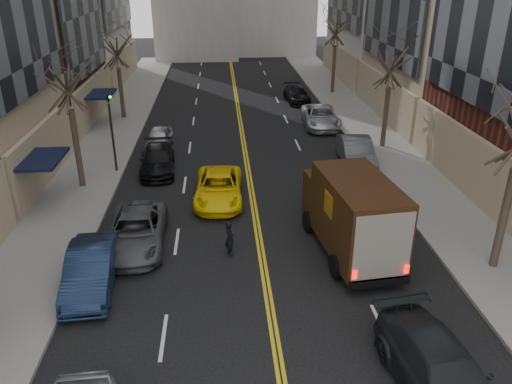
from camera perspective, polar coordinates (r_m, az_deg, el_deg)
The scene contains 18 objects.
sidewalk_left at distance 34.13m, azimuth -16.79°, elevation 5.34°, with size 4.00×66.00×0.15m, color slate.
sidewalk_right at distance 34.92m, azimuth 13.54°, elevation 6.13°, with size 4.00×66.00×0.15m, color slate.
tree_lf_mid at distance 25.95m, azimuth -21.17°, elevation 13.88°, with size 3.20×3.20×8.91m.
tree_lf_far at distance 38.55m, azimuth -15.82°, elevation 16.69°, with size 3.20×3.20×8.12m.
tree_rt_mid at distance 31.64m, azimuth 15.37°, elevation 15.48°, with size 3.20×3.20×8.32m.
tree_rt_far at distance 45.92m, azimuth 9.24°, elevation 19.28°, with size 3.20×3.20×9.11m.
traffic_signal at distance 28.32m, azimuth -16.22°, elevation 7.41°, with size 0.29×0.26×4.70m.
ups_truck at distance 20.04m, azimuth 10.87°, elevation -2.58°, with size 3.05×6.37×3.37m.
observer_sedan at distance 14.94m, azimuth 20.55°, elevation -18.98°, with size 2.83×5.48×1.52m.
taxi at distance 24.64m, azimuth -4.28°, elevation 0.51°, with size 2.27×4.92×1.37m, color yellow.
pedestrian at distance 19.98m, azimuth -3.04°, elevation -5.29°, with size 0.55×0.36×1.52m, color black.
parked_lf_b at distance 19.02m, azimuth -18.37°, elevation -8.38°, with size 1.57×4.50×1.48m, color #12203B.
parked_lf_c at distance 21.17m, azimuth -13.54°, elevation -4.36°, with size 2.32×5.03×1.40m, color #4A4D51.
parked_lf_d at distance 28.69m, azimuth -11.20°, elevation 3.60°, with size 1.87×4.59×1.33m, color black.
parked_lf_e at distance 32.35m, azimuth -11.06°, elevation 5.98°, with size 1.54×3.83×1.30m, color #A4A7AC.
parked_rt_a at distance 29.48m, azimuth 11.39°, elevation 4.44°, with size 1.70×4.87×1.60m, color #4B4F52.
parked_rt_b at distance 36.67m, azimuth 7.39°, elevation 8.54°, with size 2.40×5.21×1.45m, color #B8BBC1.
parked_rt_c at distance 43.48m, azimuth 4.68°, elevation 11.05°, with size 1.78×4.38×1.27m, color black.
Camera 1 is at (-1.51, -4.58, 10.66)m, focal length 35.00 mm.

